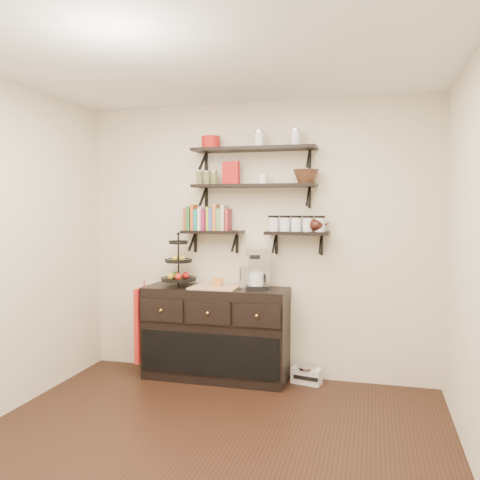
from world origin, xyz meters
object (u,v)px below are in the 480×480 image
sideboard (216,333)px  radio (307,375)px  fruit_stand (179,268)px  coffee_maker (258,270)px

sideboard → radio: sideboard is taller
fruit_stand → coffee_maker: 0.79m
coffee_maker → sideboard: bearing=167.3°
radio → coffee_maker: bearing=-161.6°
fruit_stand → coffee_maker: (0.79, 0.02, 0.01)m
sideboard → radio: 0.96m
sideboard → fruit_stand: (-0.38, 0.00, 0.62)m
sideboard → fruit_stand: 0.73m
sideboard → coffee_maker: (0.41, 0.03, 0.63)m
fruit_stand → radio: (1.26, 0.08, -0.99)m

